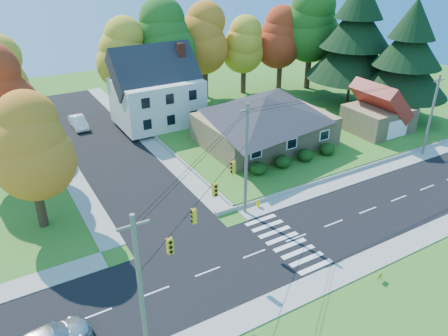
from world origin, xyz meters
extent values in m
plane|color=#3D7923|center=(0.00, 0.00, 0.00)|extent=(120.00, 120.00, 0.00)
cube|color=black|center=(0.00, 0.00, 0.01)|extent=(90.00, 8.00, 0.02)
cube|color=black|center=(-8.00, 26.00, 0.01)|extent=(8.00, 44.00, 0.02)
cube|color=#9C9A90|center=(0.00, 5.00, 0.04)|extent=(90.00, 2.00, 0.08)
cube|color=#9C9A90|center=(0.00, -5.00, 0.04)|extent=(90.00, 2.00, 0.08)
cube|color=#3D7923|center=(13.00, 21.00, 0.25)|extent=(30.00, 30.00, 0.50)
cube|color=tan|center=(8.00, 16.00, 2.10)|extent=(14.00, 10.00, 3.20)
pyramid|color=#26262B|center=(8.00, 16.00, 4.80)|extent=(14.60, 10.60, 2.20)
cube|color=silver|center=(0.00, 28.00, 3.30)|extent=(10.00, 8.00, 5.60)
pyramid|color=#26262B|center=(0.00, 28.00, 7.30)|extent=(10.40, 8.40, 2.40)
cube|color=brown|center=(3.50, 28.00, 5.30)|extent=(0.90, 0.90, 9.60)
cube|color=tan|center=(22.00, 12.00, 2.00)|extent=(7.00, 6.00, 3.00)
pyramid|color=maroon|center=(22.00, 12.00, 4.30)|extent=(7.30, 6.30, 1.60)
cube|color=silver|center=(22.00, 8.95, 1.70)|extent=(3.20, 0.10, 2.20)
ellipsoid|color=#163A10|center=(3.00, 9.80, 1.14)|extent=(1.70, 1.70, 1.27)
ellipsoid|color=#163A10|center=(6.00, 9.80, 1.14)|extent=(1.70, 1.70, 1.27)
ellipsoid|color=#163A10|center=(9.00, 9.80, 1.14)|extent=(1.70, 1.70, 1.27)
ellipsoid|color=#163A10|center=(12.00, 9.80, 1.14)|extent=(1.70, 1.70, 1.27)
cylinder|color=#666059|center=(-14.50, -5.20, 5.00)|extent=(0.26, 0.26, 10.00)
cube|color=#666059|center=(-14.50, -5.20, 9.40)|extent=(1.60, 0.12, 0.12)
cylinder|color=#666059|center=(-1.50, 5.20, 5.00)|extent=(0.26, 0.26, 10.00)
cube|color=#666059|center=(-1.50, 5.20, 9.40)|extent=(1.60, 0.12, 0.12)
cylinder|color=#666059|center=(22.00, 5.20, 4.50)|extent=(0.26, 0.26, 9.00)
cube|color=#666059|center=(22.00, 5.20, 8.40)|extent=(1.60, 0.12, 0.12)
cube|color=gold|center=(-12.00, -3.20, 5.95)|extent=(0.34, 0.26, 1.00)
cube|color=gold|center=(-9.50, -1.20, 5.95)|extent=(0.26, 0.34, 1.00)
cube|color=gold|center=(-6.80, 0.95, 5.95)|extent=(0.34, 0.26, 1.00)
cube|color=gold|center=(-4.00, 3.20, 5.95)|extent=(0.26, 0.34, 1.00)
cylinder|color=black|center=(-8.00, 0.00, 6.60)|extent=(13.02, 10.43, 0.04)
cylinder|color=#3F2A19|center=(-2.00, 34.00, 3.20)|extent=(0.80, 0.80, 5.40)
sphere|color=gold|center=(-2.00, 34.00, 7.10)|extent=(6.72, 6.72, 6.72)
sphere|color=gold|center=(-2.00, 34.00, 8.78)|extent=(5.91, 5.91, 5.91)
sphere|color=gold|center=(-2.00, 34.00, 10.46)|extent=(5.11, 5.11, 5.11)
cylinder|color=#3F2A19|center=(4.00, 33.00, 3.65)|extent=(0.86, 0.86, 6.30)
sphere|color=#27621B|center=(4.00, 33.00, 8.20)|extent=(7.84, 7.84, 7.84)
sphere|color=#27621B|center=(4.00, 33.00, 10.16)|extent=(6.90, 6.90, 6.90)
sphere|color=#27621B|center=(4.00, 33.00, 12.12)|extent=(5.96, 5.96, 5.96)
cylinder|color=#3F2A19|center=(10.00, 34.00, 3.43)|extent=(0.83, 0.83, 5.85)
sphere|color=orange|center=(10.00, 34.00, 7.65)|extent=(7.28, 7.28, 7.28)
sphere|color=orange|center=(10.00, 34.00, 9.47)|extent=(6.41, 6.41, 6.41)
sphere|color=orange|center=(10.00, 34.00, 11.29)|extent=(5.53, 5.53, 5.53)
cylinder|color=#3F2A19|center=(16.00, 33.00, 2.98)|extent=(0.77, 0.77, 4.95)
sphere|color=gold|center=(16.00, 33.00, 6.55)|extent=(6.16, 6.16, 6.16)
sphere|color=gold|center=(16.00, 33.00, 8.09)|extent=(5.42, 5.42, 5.42)
sphere|color=gold|center=(16.00, 33.00, 9.63)|extent=(4.68, 4.68, 4.68)
cylinder|color=#3F2A19|center=(22.00, 32.00, 3.20)|extent=(0.80, 0.80, 5.40)
sphere|color=#A83015|center=(22.00, 32.00, 7.10)|extent=(6.72, 6.72, 6.72)
sphere|color=#A83015|center=(22.00, 32.00, 8.78)|extent=(5.91, 5.91, 5.91)
sphere|color=#A83015|center=(22.00, 32.00, 10.46)|extent=(5.11, 5.11, 5.11)
cylinder|color=#3F2A19|center=(26.00, 30.00, 3.88)|extent=(0.89, 0.89, 6.75)
sphere|color=#27621B|center=(26.00, 30.00, 8.75)|extent=(8.40, 8.40, 8.40)
sphere|color=#27621B|center=(26.00, 30.00, 10.85)|extent=(7.39, 7.39, 7.39)
sphere|color=#27621B|center=(26.00, 30.00, 12.95)|extent=(6.38, 6.38, 6.38)
cylinder|color=#3F2A19|center=(27.00, 22.00, 1.94)|extent=(0.40, 0.40, 2.88)
cone|color=black|center=(27.00, 22.00, 7.38)|extent=(12.80, 12.80, 6.72)
cone|color=black|center=(27.00, 22.00, 11.22)|extent=(9.60, 9.60, 6.08)
cylinder|color=#3F2A19|center=(28.00, 14.00, 1.76)|extent=(0.40, 0.40, 2.52)
cone|color=black|center=(28.00, 14.00, 6.52)|extent=(11.20, 11.20, 5.88)
cone|color=black|center=(28.00, 14.00, 9.88)|extent=(8.40, 8.40, 5.32)
cone|color=black|center=(28.00, 14.00, 12.96)|extent=(5.60, 5.60, 4.76)
cylinder|color=#3F2A19|center=(-17.00, 12.00, 2.48)|extent=(0.77, 0.77, 4.95)
sphere|color=orange|center=(-17.00, 12.00, 6.05)|extent=(6.16, 6.16, 6.16)
sphere|color=orange|center=(-17.00, 12.00, 7.59)|extent=(5.42, 5.42, 5.42)
sphere|color=orange|center=(-17.00, 12.00, 9.13)|extent=(4.68, 4.68, 4.68)
cylinder|color=#3F2A19|center=(-18.00, 22.00, 2.93)|extent=(0.83, 0.83, 5.85)
cylinder|color=#3F2A19|center=(-17.00, 32.00, 2.70)|extent=(0.80, 0.80, 5.40)
sphere|color=gold|center=(-17.00, 32.00, 6.60)|extent=(6.72, 6.72, 6.72)
imported|color=white|center=(-9.10, 32.38, 0.77)|extent=(1.64, 4.55, 1.49)
cylinder|color=#E7D400|center=(-0.06, 5.29, 0.05)|extent=(0.36, 0.36, 0.10)
cylinder|color=#E7D400|center=(-0.06, 5.29, 0.35)|extent=(0.24, 0.24, 0.55)
sphere|color=#E7D400|center=(-0.06, 5.29, 0.68)|extent=(0.26, 0.26, 0.26)
cylinder|color=#E7D400|center=(-0.06, 5.29, 0.45)|extent=(0.47, 0.22, 0.12)
cylinder|color=black|center=(1.70, -6.83, 0.22)|extent=(0.02, 0.02, 0.43)
cylinder|color=black|center=(2.09, -6.83, 0.22)|extent=(0.02, 0.02, 0.43)
cube|color=#DFA503|center=(1.90, -6.83, 0.48)|extent=(0.50, 0.19, 0.35)
camera|label=1|loc=(-19.24, -21.59, 20.89)|focal=35.00mm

